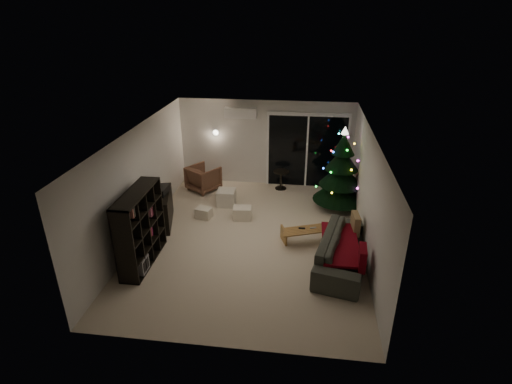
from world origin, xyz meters
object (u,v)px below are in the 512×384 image
Objects in this scene: media_cabinet at (161,209)px; sofa at (345,250)px; christmas_tree at (341,169)px; coffee_table at (308,236)px; armchair at (203,178)px; bookshelf at (131,227)px.

media_cabinet is 0.56× the size of sofa.
christmas_tree is at bearing 12.16° from sofa.
christmas_tree is (4.34, 1.40, 0.70)m from media_cabinet.
media_cabinet is at bearing 151.93° from coffee_table.
armchair reaches higher than sofa.
bookshelf is at bearing 177.22° from coffee_table.
christmas_tree is at bearing 46.93° from coffee_table.
media_cabinet is at bearing 87.59° from sofa.
media_cabinet is at bearing 99.80° from bookshelf.
christmas_tree is (4.34, 3.01, 0.31)m from bookshelf.
sofa is (4.30, -1.18, -0.07)m from media_cabinet.
armchair is (0.54, 3.70, -0.43)m from bookshelf.
christmas_tree reaches higher than armchair.
bookshelf is at bearing 115.28° from armchair.
bookshelf is 1.99× the size of armchair.
media_cabinet is 1.11× the size of coffee_table.
sofa is at bearing 15.50° from bookshelf.
christmas_tree reaches higher than bookshelf.
christmas_tree is (0.77, 1.86, 0.92)m from coffee_table.
bookshelf is at bearing -145.25° from christmas_tree.
media_cabinet reaches higher than sofa.
armchair is at bearing 61.20° from media_cabinet.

